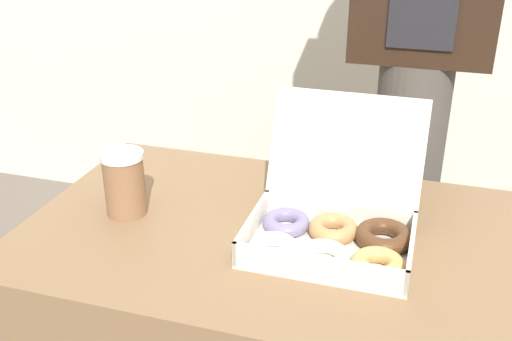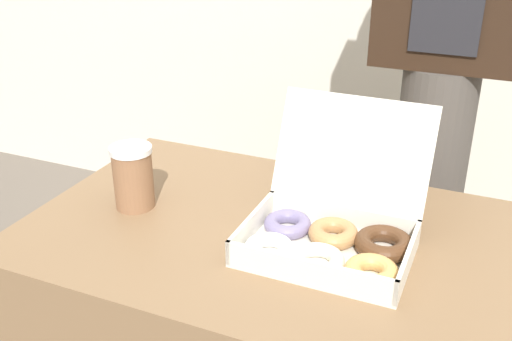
# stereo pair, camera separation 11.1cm
# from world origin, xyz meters

# --- Properties ---
(donut_box) EXTENTS (0.33, 0.32, 0.25)m
(donut_box) POSITION_xyz_m (0.10, -0.02, 0.79)
(donut_box) COLOR silver
(donut_box) RESTS_ON table
(coffee_cup) EXTENTS (0.09, 0.09, 0.14)m
(coffee_cup) POSITION_xyz_m (-0.34, -0.02, 0.82)
(coffee_cup) COLOR #8C6042
(coffee_cup) RESTS_ON table
(person_customer) EXTENTS (0.34, 0.21, 1.80)m
(person_customer) POSITION_xyz_m (0.20, 0.54, 1.01)
(person_customer) COLOR #4C4742
(person_customer) RESTS_ON ground_plane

